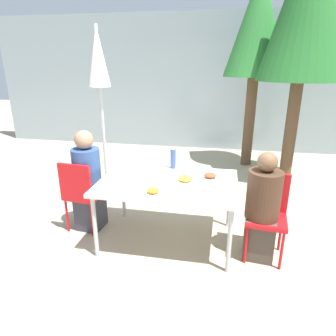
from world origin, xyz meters
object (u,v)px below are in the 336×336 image
chair_right (267,209)px  person_right (262,210)px  tree_behind_left (258,25)px  bottle (173,159)px  drinking_cup (148,163)px  chair_left (81,191)px  person_left (88,183)px  closed_umbrella (99,72)px  tree_behind_right (309,0)px  salad_bowl (214,189)px

chair_right → person_right: bearing=58.0°
person_right → tree_behind_left: 3.72m
bottle → drinking_cup: bottle is taller
chair_left → person_right: bearing=1.8°
chair_left → person_left: bearing=58.0°
chair_left → closed_umbrella: bearing=101.7°
chair_right → bottle: bearing=-16.8°
person_right → chair_left: bearing=2.7°
chair_left → tree_behind_right: tree_behind_right is taller
closed_umbrella → salad_bowl: closed_umbrella is taller
chair_right → salad_bowl: chair_right is taller
drinking_cup → salad_bowl: size_ratio=0.43×
person_right → drinking_cup: size_ratio=14.04×
chair_right → person_right: person_right is taller
drinking_cup → tree_behind_left: (1.36, 2.58, 1.79)m
chair_left → tree_behind_left: size_ratio=0.25×
drinking_cup → bottle: bearing=0.2°
chair_right → tree_behind_right: (0.61, 2.34, 2.30)m
chair_left → tree_behind_left: 4.17m
drinking_cup → salad_bowl: (0.84, -0.60, -0.02)m
salad_bowl → tree_behind_right: (1.16, 2.48, 2.06)m
person_right → drinking_cup: bearing=-15.3°
closed_umbrella → chair_right: bearing=-26.2°
tree_behind_left → person_right: bearing=-90.7°
tree_behind_right → chair_right: bearing=-104.6°
tree_behind_right → closed_umbrella: bearing=-155.9°
closed_umbrella → tree_behind_left: (2.18, 1.96, 0.74)m
chair_right → salad_bowl: size_ratio=4.60×
person_left → person_right: person_left is taller
closed_umbrella → tree_behind_right: tree_behind_right is taller
person_right → closed_umbrella: closed_umbrella is taller
closed_umbrella → salad_bowl: size_ratio=12.65×
person_left → bottle: bearing=24.1°
drinking_cup → chair_right: bearing=-18.5°
person_left → drinking_cup: size_ratio=15.02×
person_right → tree_behind_right: 3.39m
person_right → closed_umbrella: size_ratio=0.47×
person_right → bottle: 1.19m
chair_right → drinking_cup: 1.48m
chair_right → tree_behind_left: (-0.02, 3.05, 2.05)m
bottle → person_right: bearing=-28.1°
chair_left → bottle: (1.03, 0.40, 0.34)m
chair_left → chair_right: (2.10, -0.07, 0.00)m
tree_behind_right → chair_left: bearing=-140.0°
chair_right → tree_behind_right: bearing=-97.9°
chair_left → closed_umbrella: 1.65m
bottle → tree_behind_left: bearing=67.9°
chair_left → closed_umbrella: (-0.10, 1.01, 1.30)m
chair_left → salad_bowl: 1.59m
chair_left → tree_behind_left: bearing=61.0°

